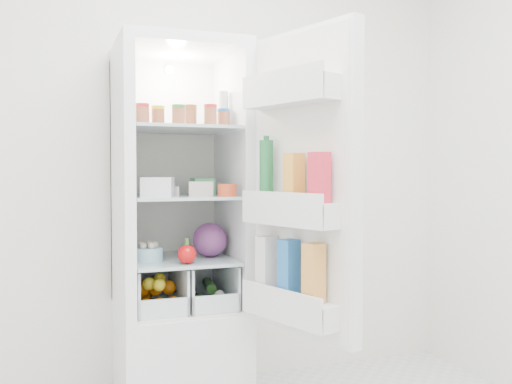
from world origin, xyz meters
name	(u,v)px	position (x,y,z in m)	size (l,w,h in m)	color
room_walls	(328,35)	(0.00, 0.00, 1.59)	(3.02, 3.02, 2.61)	white
refrigerator	(177,272)	(-0.20, 1.25, 0.67)	(0.60, 0.60, 1.80)	white
shelf_low	(180,259)	(-0.20, 1.19, 0.74)	(0.49, 0.53, 0.01)	#A8BFC4
shelf_mid	(180,197)	(-0.20, 1.19, 1.05)	(0.49, 0.53, 0.01)	#A8BFC4
shelf_top	(179,129)	(-0.20, 1.19, 1.38)	(0.49, 0.53, 0.01)	#A8BFC4
crisper_left	(155,287)	(-0.32, 1.19, 0.61)	(0.23, 0.46, 0.22)	silver
crisper_right	(204,284)	(-0.08, 1.19, 0.61)	(0.23, 0.46, 0.22)	silver
condiment_jars	(180,118)	(-0.21, 1.13, 1.43)	(0.46, 0.34, 0.08)	#B21919
squeeze_bottle	(223,110)	(0.01, 1.16, 1.48)	(0.05, 0.05, 0.18)	silver
tub_white	(158,187)	(-0.33, 1.05, 1.10)	(0.14, 0.14, 0.09)	silver
tub_cream	(201,188)	(-0.11, 1.13, 1.09)	(0.12, 0.12, 0.07)	beige
tin_red	(227,190)	(-0.02, 0.96, 1.09)	(0.09, 0.09, 0.06)	#BD3C1C
foil_tray	(162,191)	(-0.27, 1.24, 1.08)	(0.17, 0.13, 0.04)	#BBBCC0
tub_green	(203,186)	(-0.07, 1.23, 1.10)	(0.10, 0.14, 0.08)	#44965E
red_cabbage	(210,240)	(-0.05, 1.17, 0.83)	(0.17, 0.17, 0.17)	#602263
bell_pepper	(187,254)	(-0.21, 0.99, 0.79)	(0.09, 0.09, 0.09)	red
mushroom_bowl	(148,254)	(-0.36, 1.14, 0.78)	(0.14, 0.14, 0.07)	#96CBDF
citrus_pile	(156,293)	(-0.33, 1.15, 0.59)	(0.20, 0.31, 0.16)	orange
veg_pile	(205,293)	(-0.07, 1.18, 0.56)	(0.16, 0.30, 0.10)	#1C4D19
fridge_door	(300,191)	(0.19, 0.62, 1.09)	(0.33, 0.59, 1.30)	white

